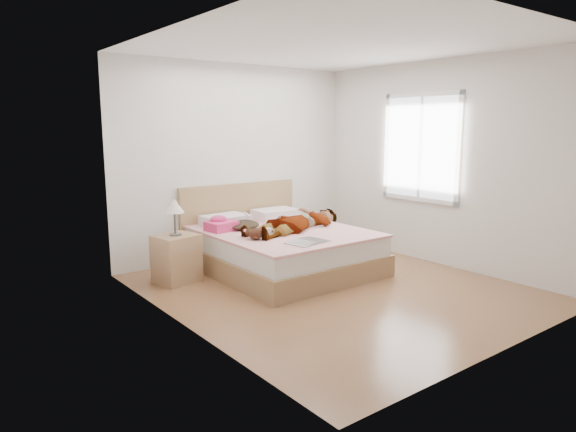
{
  "coord_description": "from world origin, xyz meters",
  "views": [
    {
      "loc": [
        -3.73,
        -4.02,
        1.78
      ],
      "look_at": [
        0.0,
        0.85,
        0.7
      ],
      "focal_mm": 32.0,
      "sensor_mm": 36.0,
      "label": 1
    }
  ],
  "objects_px": {
    "towel": "(221,224)",
    "bed": "(279,247)",
    "phone": "(247,214)",
    "nightstand": "(176,255)",
    "magazine": "(308,242)",
    "coffee_mug": "(268,232)",
    "plush_toy": "(254,234)",
    "woman": "(298,219)"
  },
  "relations": [
    {
      "from": "towel",
      "to": "bed",
      "type": "bearing_deg",
      "value": -30.2
    },
    {
      "from": "phone",
      "to": "nightstand",
      "type": "xyz_separation_m",
      "value": [
        -1.01,
        -0.05,
        -0.36
      ]
    },
    {
      "from": "magazine",
      "to": "nightstand",
      "type": "xyz_separation_m",
      "value": [
        -1.08,
        1.06,
        -0.2
      ]
    },
    {
      "from": "bed",
      "to": "coffee_mug",
      "type": "xyz_separation_m",
      "value": [
        -0.37,
        -0.28,
        0.29
      ]
    },
    {
      "from": "towel",
      "to": "plush_toy",
      "type": "xyz_separation_m",
      "value": [
        0.04,
        -0.68,
        -0.01
      ]
    },
    {
      "from": "woman",
      "to": "plush_toy",
      "type": "height_order",
      "value": "woman"
    },
    {
      "from": "nightstand",
      "to": "woman",
      "type": "bearing_deg",
      "value": -12.92
    },
    {
      "from": "towel",
      "to": "nightstand",
      "type": "bearing_deg",
      "value": -171.49
    },
    {
      "from": "bed",
      "to": "nightstand",
      "type": "bearing_deg",
      "value": 168.24
    },
    {
      "from": "phone",
      "to": "plush_toy",
      "type": "bearing_deg",
      "value": -131.29
    },
    {
      "from": "phone",
      "to": "coffee_mug",
      "type": "height_order",
      "value": "phone"
    },
    {
      "from": "coffee_mug",
      "to": "plush_toy",
      "type": "relative_size",
      "value": 0.54
    },
    {
      "from": "woman",
      "to": "bed",
      "type": "bearing_deg",
      "value": -124.05
    },
    {
      "from": "magazine",
      "to": "nightstand",
      "type": "distance_m",
      "value": 1.53
    },
    {
      "from": "towel",
      "to": "coffee_mug",
      "type": "distance_m",
      "value": 0.69
    },
    {
      "from": "plush_toy",
      "to": "towel",
      "type": "bearing_deg",
      "value": 93.77
    },
    {
      "from": "towel",
      "to": "plush_toy",
      "type": "relative_size",
      "value": 1.53
    },
    {
      "from": "phone",
      "to": "coffee_mug",
      "type": "distance_m",
      "value": 0.62
    },
    {
      "from": "bed",
      "to": "nightstand",
      "type": "xyz_separation_m",
      "value": [
        -1.27,
        0.26,
        0.05
      ]
    },
    {
      "from": "bed",
      "to": "plush_toy",
      "type": "xyz_separation_m",
      "value": [
        -0.58,
        -0.31,
        0.3
      ]
    },
    {
      "from": "magazine",
      "to": "plush_toy",
      "type": "height_order",
      "value": "plush_toy"
    },
    {
      "from": "phone",
      "to": "nightstand",
      "type": "relative_size",
      "value": 0.09
    },
    {
      "from": "woman",
      "to": "towel",
      "type": "height_order",
      "value": "woman"
    },
    {
      "from": "bed",
      "to": "magazine",
      "type": "distance_m",
      "value": 0.86
    },
    {
      "from": "coffee_mug",
      "to": "plush_toy",
      "type": "bearing_deg",
      "value": -171.38
    },
    {
      "from": "woman",
      "to": "magazine",
      "type": "relative_size",
      "value": 3.27
    },
    {
      "from": "coffee_mug",
      "to": "bed",
      "type": "bearing_deg",
      "value": 37.58
    },
    {
      "from": "woman",
      "to": "bed",
      "type": "distance_m",
      "value": 0.43
    },
    {
      "from": "phone",
      "to": "plush_toy",
      "type": "height_order",
      "value": "phone"
    },
    {
      "from": "bed",
      "to": "magazine",
      "type": "bearing_deg",
      "value": -103.68
    },
    {
      "from": "plush_toy",
      "to": "nightstand",
      "type": "height_order",
      "value": "nightstand"
    },
    {
      "from": "bed",
      "to": "towel",
      "type": "distance_m",
      "value": 0.78
    },
    {
      "from": "nightstand",
      "to": "coffee_mug",
      "type": "bearing_deg",
      "value": -31.06
    },
    {
      "from": "woman",
      "to": "coffee_mug",
      "type": "distance_m",
      "value": 0.64
    },
    {
      "from": "phone",
      "to": "bed",
      "type": "height_order",
      "value": "bed"
    },
    {
      "from": "magazine",
      "to": "plush_toy",
      "type": "relative_size",
      "value": 2.04
    },
    {
      "from": "woman",
      "to": "nightstand",
      "type": "relative_size",
      "value": 1.73
    },
    {
      "from": "woman",
      "to": "bed",
      "type": "height_order",
      "value": "bed"
    },
    {
      "from": "towel",
      "to": "plush_toy",
      "type": "distance_m",
      "value": 0.68
    },
    {
      "from": "phone",
      "to": "towel",
      "type": "bearing_deg",
      "value": 158.1
    },
    {
      "from": "coffee_mug",
      "to": "plush_toy",
      "type": "xyz_separation_m",
      "value": [
        -0.21,
        -0.03,
        0.02
      ]
    },
    {
      "from": "woman",
      "to": "magazine",
      "type": "distance_m",
      "value": 0.84
    }
  ]
}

